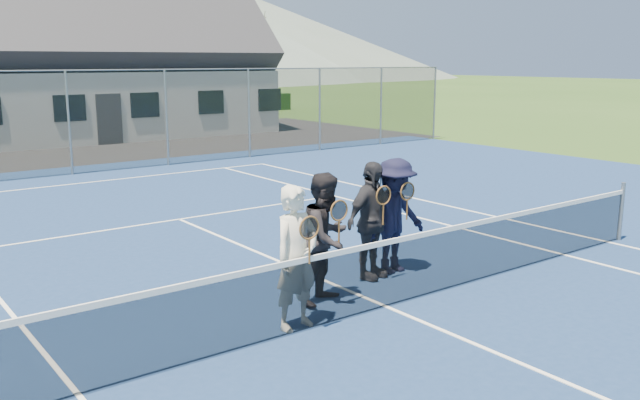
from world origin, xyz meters
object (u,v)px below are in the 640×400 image
(player_c, at_px, (371,221))
(player_d, at_px, (395,216))
(tennis_net, at_px, (387,270))
(player_b, at_px, (327,238))
(clubhouse, at_px, (83,43))
(player_a, at_px, (297,258))

(player_c, xyz_separation_m, player_d, (0.50, 0.02, -0.00))
(player_d, bearing_deg, tennis_net, -136.13)
(player_c, relative_size, player_d, 1.00)
(player_b, bearing_deg, player_d, 14.27)
(player_b, xyz_separation_m, player_c, (1.15, 0.40, 0.00))
(player_c, bearing_deg, player_b, -160.65)
(player_c, bearing_deg, player_d, 1.80)
(player_b, bearing_deg, player_c, 19.35)
(clubhouse, bearing_deg, player_c, -98.32)
(player_b, bearing_deg, tennis_net, -53.92)
(clubhouse, height_order, player_c, clubhouse)
(player_a, relative_size, player_d, 1.00)
(tennis_net, xyz_separation_m, player_c, (0.65, 1.09, 0.38))
(clubhouse, xyz_separation_m, player_c, (-3.35, -22.91, -3.07))
(tennis_net, relative_size, player_b, 6.49)
(tennis_net, xyz_separation_m, clubhouse, (4.00, 24.00, 3.45))
(tennis_net, xyz_separation_m, player_a, (-1.36, 0.16, 0.38))
(player_a, height_order, player_b, same)
(tennis_net, bearing_deg, clubhouse, 80.54)
(player_b, relative_size, player_d, 1.00)
(player_c, bearing_deg, player_a, -155.32)
(tennis_net, height_order, clubhouse, clubhouse)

